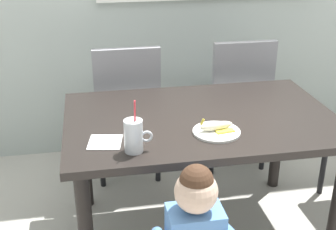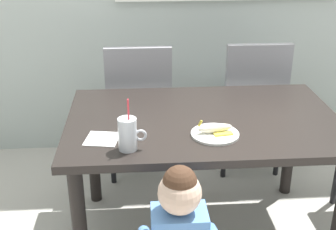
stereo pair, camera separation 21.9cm
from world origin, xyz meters
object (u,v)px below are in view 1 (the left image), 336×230
object	(u,v)px
dining_table	(200,132)
snack_plate	(216,132)
dining_chair_left	(127,105)
paper_napkin	(105,142)
milk_cup	(134,138)
peeled_banana	(217,126)
dining_chair_right	(236,96)

from	to	relation	value
dining_table	snack_plate	world-z (taller)	snack_plate
dining_chair_left	snack_plate	xyz separation A→B (m)	(0.35, -0.89, 0.20)
dining_chair_left	snack_plate	world-z (taller)	dining_chair_left
paper_napkin	milk_cup	bearing A→B (deg)	-40.81
dining_table	peeled_banana	xyz separation A→B (m)	(0.03, -0.20, 0.13)
dining_chair_left	peeled_banana	bearing A→B (deg)	112.07
dining_chair_right	paper_napkin	bearing A→B (deg)	43.94
dining_chair_right	paper_napkin	xyz separation A→B (m)	(-0.95, -0.91, 0.19)
milk_cup	snack_plate	bearing A→B (deg)	15.16
dining_chair_left	snack_plate	bearing A→B (deg)	111.66
milk_cup	dining_table	bearing A→B (deg)	39.68
dining_chair_left	snack_plate	size ratio (longest dim) A/B	4.17
dining_chair_left	paper_napkin	distance (m)	0.93
milk_cup	paper_napkin	distance (m)	0.18
snack_plate	paper_napkin	bearing A→B (deg)	-179.53
dining_chair_right	snack_plate	size ratio (longest dim) A/B	4.17
milk_cup	peeled_banana	size ratio (longest dim) A/B	1.44
milk_cup	snack_plate	xyz separation A→B (m)	(0.41, 0.11, -0.06)
milk_cup	peeled_banana	bearing A→B (deg)	16.25
dining_table	paper_napkin	xyz separation A→B (m)	(-0.51, -0.21, 0.10)
dining_chair_right	dining_chair_left	bearing A→B (deg)	1.41
dining_table	paper_napkin	world-z (taller)	paper_napkin
snack_plate	peeled_banana	bearing A→B (deg)	69.76
dining_table	peeled_banana	bearing A→B (deg)	-82.57
snack_plate	milk_cup	bearing A→B (deg)	-164.84
dining_chair_left	dining_chair_right	size ratio (longest dim) A/B	1.00
dining_chair_left	milk_cup	world-z (taller)	milk_cup
dining_table	snack_plate	xyz separation A→B (m)	(0.02, -0.21, 0.10)
dining_chair_right	snack_plate	bearing A→B (deg)	65.47
milk_cup	peeled_banana	xyz separation A→B (m)	(0.41, 0.12, -0.04)
milk_cup	dining_chair_left	bearing A→B (deg)	86.80
peeled_banana	snack_plate	bearing A→B (deg)	-110.24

